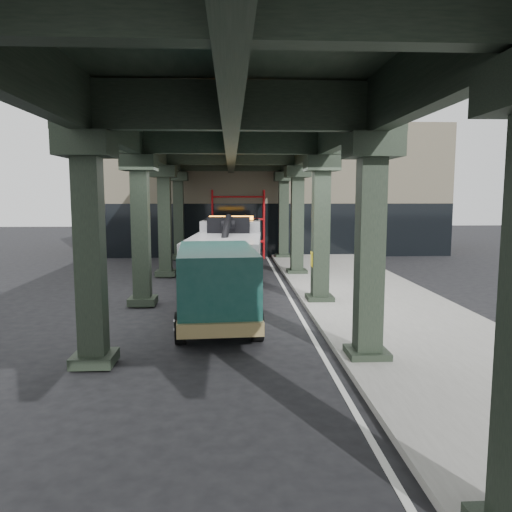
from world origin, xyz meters
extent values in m
plane|color=black|center=(0.00, 0.00, 0.00)|extent=(90.00, 90.00, 0.00)
cube|color=gray|center=(4.50, 2.00, 0.07)|extent=(5.00, 40.00, 0.15)
cube|color=silver|center=(1.70, 2.00, 0.01)|extent=(0.12, 38.00, 0.01)
cube|color=black|center=(2.60, -4.00, 2.50)|extent=(0.55, 0.55, 5.00)
cube|color=black|center=(2.60, -4.00, 4.75)|extent=(1.10, 1.10, 0.50)
cube|color=black|center=(2.60, -4.00, 0.18)|extent=(0.90, 0.90, 0.24)
cube|color=black|center=(2.60, 2.00, 2.50)|extent=(0.55, 0.55, 5.00)
cube|color=black|center=(2.60, 2.00, 4.75)|extent=(1.10, 1.10, 0.50)
cube|color=black|center=(2.60, 2.00, 0.18)|extent=(0.90, 0.90, 0.24)
cube|color=black|center=(2.60, 8.00, 2.50)|extent=(0.55, 0.55, 5.00)
cube|color=black|center=(2.60, 8.00, 4.75)|extent=(1.10, 1.10, 0.50)
cube|color=black|center=(2.60, 8.00, 0.18)|extent=(0.90, 0.90, 0.24)
cube|color=black|center=(2.60, 14.00, 2.50)|extent=(0.55, 0.55, 5.00)
cube|color=black|center=(2.60, 14.00, 4.75)|extent=(1.10, 1.10, 0.50)
cube|color=black|center=(2.60, 14.00, 0.18)|extent=(0.90, 0.90, 0.24)
cube|color=black|center=(-3.40, -4.00, 2.50)|extent=(0.55, 0.55, 5.00)
cube|color=black|center=(-3.40, -4.00, 4.75)|extent=(1.10, 1.10, 0.50)
cube|color=black|center=(-3.40, -4.00, 0.18)|extent=(0.90, 0.90, 0.24)
cube|color=black|center=(-3.40, 2.00, 2.50)|extent=(0.55, 0.55, 5.00)
cube|color=black|center=(-3.40, 2.00, 4.75)|extent=(1.10, 1.10, 0.50)
cube|color=black|center=(-3.40, 2.00, 0.18)|extent=(0.90, 0.90, 0.24)
cube|color=black|center=(-3.40, 8.00, 2.50)|extent=(0.55, 0.55, 5.00)
cube|color=black|center=(-3.40, 8.00, 4.75)|extent=(1.10, 1.10, 0.50)
cube|color=black|center=(-3.40, 8.00, 0.18)|extent=(0.90, 0.90, 0.24)
cube|color=black|center=(-3.40, 14.00, 2.50)|extent=(0.55, 0.55, 5.00)
cube|color=black|center=(-3.40, 14.00, 4.75)|extent=(1.10, 1.10, 0.50)
cube|color=black|center=(-3.40, 14.00, 0.18)|extent=(0.90, 0.90, 0.24)
cube|color=black|center=(2.60, 2.00, 5.55)|extent=(0.35, 32.00, 1.10)
cube|color=black|center=(-3.40, 2.00, 5.55)|extent=(0.35, 32.00, 1.10)
cube|color=black|center=(-0.40, 2.00, 5.55)|extent=(0.35, 32.00, 1.10)
cube|color=black|center=(-0.40, 2.00, 6.25)|extent=(7.40, 32.00, 0.30)
cube|color=#C6B793|center=(2.00, 20.00, 4.00)|extent=(22.00, 10.00, 8.00)
cylinder|color=red|center=(-1.50, 14.90, 2.00)|extent=(0.08, 0.08, 4.00)
cylinder|color=red|center=(-1.50, 14.10, 2.00)|extent=(0.08, 0.08, 4.00)
cylinder|color=red|center=(1.50, 14.90, 2.00)|extent=(0.08, 0.08, 4.00)
cylinder|color=red|center=(1.50, 14.10, 2.00)|extent=(0.08, 0.08, 4.00)
cylinder|color=red|center=(0.00, 14.90, 1.00)|extent=(3.00, 0.08, 0.08)
cylinder|color=red|center=(0.00, 14.90, 2.30)|extent=(3.00, 0.08, 0.08)
cylinder|color=red|center=(0.00, 14.90, 3.60)|extent=(3.00, 0.08, 0.08)
cube|color=black|center=(-0.57, 4.67, 0.75)|extent=(1.59, 8.05, 0.27)
cube|color=silver|center=(-0.39, 7.38, 1.65)|extent=(2.67, 2.72, 1.92)
cube|color=silver|center=(-0.32, 8.50, 1.12)|extent=(2.55, 0.91, 0.96)
cube|color=black|center=(-0.38, 7.65, 2.19)|extent=(2.43, 1.54, 0.91)
cube|color=silver|center=(-0.65, 3.45, 1.44)|extent=(2.90, 5.49, 1.49)
cube|color=orange|center=(-0.41, 7.17, 2.72)|extent=(1.93, 0.42, 0.17)
cube|color=black|center=(-0.51, 5.58, 2.51)|extent=(1.74, 0.75, 0.64)
cylinder|color=black|center=(-0.64, 3.66, 2.24)|extent=(0.50, 3.74, 1.43)
cube|color=black|center=(-0.83, 0.74, 0.37)|extent=(0.42, 1.51, 0.19)
cube|color=black|center=(-0.88, -0.01, 0.32)|extent=(1.72, 0.38, 0.19)
cylinder|color=black|center=(-1.54, 7.78, 0.59)|extent=(0.45, 1.19, 1.17)
cylinder|color=silver|center=(-1.54, 7.78, 0.59)|extent=(0.46, 0.67, 0.64)
cylinder|color=black|center=(0.80, 7.63, 0.59)|extent=(0.45, 1.19, 1.17)
cylinder|color=silver|center=(0.80, 7.63, 0.59)|extent=(0.46, 0.67, 0.64)
cylinder|color=black|center=(-1.77, 4.27, 0.59)|extent=(0.45, 1.19, 1.17)
cylinder|color=silver|center=(-1.77, 4.27, 0.59)|extent=(0.46, 0.67, 0.64)
cylinder|color=black|center=(0.57, 4.12, 0.59)|extent=(0.45, 1.19, 1.17)
cylinder|color=silver|center=(0.57, 4.12, 0.59)|extent=(0.46, 0.67, 0.64)
cylinder|color=black|center=(-1.86, 2.89, 0.59)|extent=(0.45, 1.19, 1.17)
cylinder|color=silver|center=(-1.86, 2.89, 0.59)|extent=(0.46, 0.67, 0.64)
cylinder|color=black|center=(0.48, 2.73, 0.59)|extent=(0.45, 1.19, 1.17)
cylinder|color=silver|center=(0.48, 2.73, 0.59)|extent=(0.46, 0.67, 0.64)
cube|color=#103B35|center=(-1.01, 1.77, 0.92)|extent=(2.06, 1.20, 0.87)
cube|color=#103B35|center=(-0.83, -0.89, 1.31)|extent=(2.33, 4.49, 1.89)
cube|color=olive|center=(-0.86, -0.50, 0.53)|extent=(2.44, 5.56, 0.34)
cube|color=black|center=(-0.99, 1.39, 1.70)|extent=(1.91, 0.55, 0.81)
cube|color=black|center=(-0.85, -0.60, 1.79)|extent=(2.30, 3.62, 0.53)
cube|color=silver|center=(-1.05, 2.28, 0.53)|extent=(1.94, 0.25, 0.29)
cylinder|color=black|center=(-1.98, 1.66, 0.41)|extent=(0.33, 0.83, 0.81)
cylinder|color=silver|center=(-1.98, 1.66, 0.41)|extent=(0.34, 0.47, 0.45)
cylinder|color=black|center=(-0.04, 1.79, 0.41)|extent=(0.33, 0.83, 0.81)
cylinder|color=silver|center=(-0.04, 1.79, 0.41)|extent=(0.34, 0.47, 0.45)
cylinder|color=black|center=(-1.70, -2.40, 0.41)|extent=(0.33, 0.83, 0.81)
cylinder|color=silver|center=(-1.70, -2.40, 0.41)|extent=(0.34, 0.47, 0.45)
cylinder|color=black|center=(0.24, -2.27, 0.41)|extent=(0.33, 0.83, 0.81)
cylinder|color=silver|center=(0.24, -2.27, 0.41)|extent=(0.34, 0.47, 0.45)
camera|label=1|loc=(-0.41, -14.64, 3.72)|focal=35.00mm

